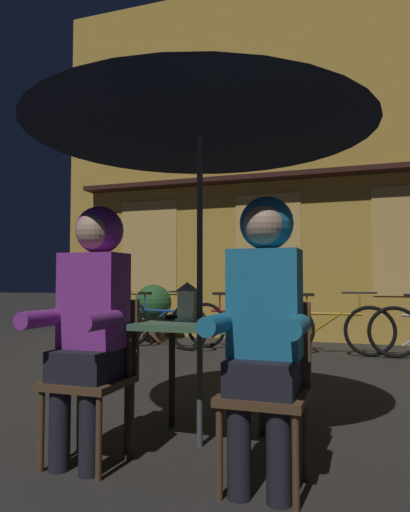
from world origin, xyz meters
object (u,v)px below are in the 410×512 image
Objects in this scene: person_left_hooded at (91,305)px; bicycle_nearest at (102,321)px; chair_left at (96,369)px; potted_plant at (153,307)px; patio_umbrella at (200,105)px; chair_right at (267,381)px; lantern at (187,301)px; person_right_hooded at (264,308)px; book at (184,317)px; bicycle_fourth at (329,329)px; bicycle_third at (238,325)px; cafe_table at (200,338)px; bicycle_second at (160,324)px.

person_left_hooded reaches higher than bicycle_nearest.
potted_plant is (-1.89, 4.76, 0.05)m from chair_left.
potted_plant is (-2.37, 4.39, -1.51)m from patio_umbrella.
chair_left and chair_right have the same top height.
person_right_hooded is (0.54, -0.36, -0.01)m from lantern.
potted_plant is at bearing 110.81° from book.
bicycle_nearest is 0.98× the size of bicycle_fourth.
bicycle_nearest and bicycle_third have the same top height.
potted_plant is (-2.85, 4.76, 0.05)m from chair_right.
person_right_hooded is 4.22m from bicycle_fourth.
potted_plant is at bearing 167.68° from bicycle_fourth.
cafe_table is at bearing 41.57° from person_left_hooded.
person_right_hooded reaches higher than chair_left.
chair_left is at bearing -59.06° from bicycle_nearest.
person_right_hooded reaches higher than bicycle_fourth.
cafe_table is 0.85× the size of chair_left.
bicycle_fourth is at bearing -2.14° from bicycle_nearest.
lantern is 0.14× the size of bicycle_second.
book is (-0.14, 0.11, 0.11)m from cafe_table.
patio_umbrella is at bearing 138.43° from person_right_hooded.
patio_umbrella is at bearing 0.00° from cafe_table.
bicycle_third is (1.14, 0.18, 0.00)m from bicycle_second.
bicycle_third is at bearing 94.19° from chair_left.
lantern is 1.16× the size of book.
patio_umbrella is 4.48m from bicycle_second.
lantern is 0.22m from book.
bicycle_second is (-1.45, 4.03, -0.14)m from chair_left.
person_right_hooded is at bearing 0.00° from person_left_hooded.
bicycle_fourth is at bearing 77.16° from person_left_hooded.
bicycle_nearest and bicycle_fourth have the same top height.
patio_umbrella is 2.66× the size of chair_right.
patio_umbrella is at bearing 41.57° from person_left_hooded.
chair_right reaches higher than cafe_table.
potted_plant reaches higher than bicycle_third.
chair_left is 0.95× the size of potted_plant.
lantern reaches higher than chair_left.
patio_umbrella reaches higher than bicycle_third.
bicycle_nearest is 4.79m from book.
bicycle_nearest is at bearing 120.61° from person_left_hooded.
bicycle_third is (-1.27, 4.26, -0.50)m from person_right_hooded.
lantern is 0.64m from chair_left.
bicycle_fourth is (-0.00, 4.19, -0.50)m from person_right_hooded.
person_left_hooded is at bearing -176.61° from chair_right.
cafe_table is at bearing -97.19° from bicycle_fourth.
chair_right is 0.83m from book.
chair_left is at bearing -144.35° from lantern.
lantern is 0.17× the size of person_left_hooded.
potted_plant is at bearing 111.67° from chair_left.
book is (-0.62, -3.66, 0.41)m from bicycle_fourth.
bicycle_nearest is 1.79× the size of potted_plant.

